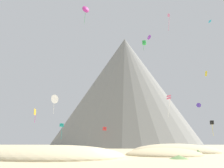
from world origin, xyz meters
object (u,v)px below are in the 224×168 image
object	(u,v)px
kite_rainbow_low	(169,98)
kite_magenta_high	(86,9)
kite_pink_high	(169,19)
kite_green_high	(144,43)
kite_black_low	(212,123)
kite_violet_high	(149,37)
kite_yellow_mid	(206,74)
bush_scatter_east	(139,151)
rock_massif	(126,93)
kite_white_low	(54,99)
kite_indigo_low	(199,105)
kite_gold_low	(35,113)
bush_far_left	(198,153)
kite_cyan_high	(210,21)
kite_teal_low	(62,125)
bush_far_right	(179,157)
kite_red_low	(105,129)

from	to	relation	value
kite_rainbow_low	kite_magenta_high	bearing A→B (deg)	-121.49
kite_pink_high	kite_green_high	size ratio (longest dim) A/B	1.81
kite_black_low	kite_violet_high	bearing A→B (deg)	-15.51
kite_yellow_mid	bush_scatter_east	bearing A→B (deg)	130.26
rock_massif	kite_black_low	size ratio (longest dim) A/B	23.26
bush_scatter_east	kite_green_high	world-z (taller)	kite_green_high
kite_black_low	kite_white_low	size ratio (longest dim) A/B	0.92
kite_pink_high	kite_yellow_mid	size ratio (longest dim) A/B	3.50
kite_indigo_low	kite_gold_low	bearing A→B (deg)	21.14
kite_yellow_mid	kite_magenta_high	bearing A→B (deg)	95.32
kite_gold_low	bush_far_left	bearing A→B (deg)	-68.16
kite_violet_high	kite_indigo_low	size ratio (longest dim) A/B	1.27
kite_green_high	kite_pink_high	bearing A→B (deg)	-24.02
kite_black_low	kite_cyan_high	bearing A→B (deg)	97.55
kite_green_high	kite_magenta_high	bearing A→B (deg)	-147.08
kite_rainbow_low	kite_black_low	size ratio (longest dim) A/B	1.30
kite_magenta_high	kite_black_low	bearing A→B (deg)	-26.05
bush_scatter_east	kite_pink_high	world-z (taller)	kite_pink_high
kite_cyan_high	kite_teal_low	size ratio (longest dim) A/B	0.23
bush_far_left	kite_magenta_high	size ratio (longest dim) A/B	0.34
kite_violet_high	kite_teal_low	bearing A→B (deg)	-104.47
kite_pink_high	kite_indigo_low	xyz separation A→B (m)	(8.71, 7.04, -23.59)
kite_yellow_mid	kite_teal_low	bearing A→B (deg)	90.31
kite_teal_low	kite_violet_high	bearing A→B (deg)	-104.01
bush_scatter_east	kite_black_low	world-z (taller)	kite_black_low
kite_rainbow_low	kite_black_low	bearing A→B (deg)	113.99
kite_black_low	kite_indigo_low	distance (m)	6.22
kite_indigo_low	kite_cyan_high	xyz separation A→B (m)	(2.19, -8.57, 21.99)
kite_indigo_low	kite_green_high	size ratio (longest dim) A/B	0.46
kite_green_high	kite_indigo_low	bearing A→B (deg)	21.62
bush_far_left	kite_teal_low	distance (m)	41.19
kite_rainbow_low	kite_teal_low	size ratio (longest dim) A/B	1.27
bush_far_left	kite_cyan_high	bearing A→B (deg)	63.20
kite_white_low	kite_black_low	bearing A→B (deg)	148.75
kite_black_low	kite_indigo_low	world-z (taller)	kite_indigo_low
kite_magenta_high	kite_gold_low	bearing A→B (deg)	177.36
kite_black_low	bush_scatter_east	bearing A→B (deg)	52.91
kite_cyan_high	kite_black_low	bearing A→B (deg)	21.10
bush_far_right	kite_indigo_low	xyz separation A→B (m)	(14.81, 41.47, 12.31)
bush_scatter_east	kite_violet_high	size ratio (longest dim) A/B	0.67
kite_rainbow_low	kite_red_low	xyz separation A→B (m)	(-17.46, 30.55, -5.89)
bush_scatter_east	kite_magenta_high	world-z (taller)	kite_magenta_high
kite_pink_high	kite_indigo_low	size ratio (longest dim) A/B	3.90
bush_far_left	kite_violet_high	xyz separation A→B (m)	(-3.23, 38.45, 35.65)
rock_massif	kite_pink_high	bearing A→B (deg)	-79.19
bush_far_right	kite_red_low	xyz separation A→B (m)	(-13.41, 58.91, 6.52)
kite_violet_high	kite_white_low	bearing A→B (deg)	-83.68
kite_black_low	kite_yellow_mid	distance (m)	13.68
bush_far_right	kite_pink_high	distance (m)	50.11
kite_violet_high	kite_pink_high	bearing A→B (deg)	-17.14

